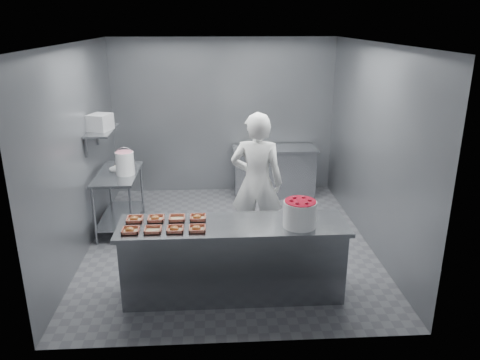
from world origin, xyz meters
name	(u,v)px	position (x,y,z in m)	size (l,w,h in m)	color
floor	(229,242)	(0.00, 0.00, 0.00)	(4.50, 4.50, 0.00)	#4C4C51
ceiling	(227,43)	(0.00, 0.00, 2.80)	(4.50, 4.50, 0.00)	white
wall_back	(224,117)	(0.00, 2.25, 1.40)	(4.00, 0.04, 2.80)	slate
wall_left	(79,152)	(-2.00, 0.00, 1.40)	(0.04, 4.50, 2.80)	slate
wall_right	(372,147)	(2.00, 0.00, 1.40)	(0.04, 4.50, 2.80)	slate
service_counter	(233,259)	(0.00, -1.35, 0.45)	(2.60, 0.70, 0.90)	slate
prep_table	(119,192)	(-1.65, 0.60, 0.59)	(0.60, 1.20, 0.90)	slate
back_counter	(274,171)	(0.90, 1.90, 0.45)	(1.50, 0.60, 0.90)	slate
wall_shelf	(102,131)	(-1.82, 0.60, 1.55)	(0.35, 0.90, 0.03)	slate
tray_0	(130,230)	(-1.12, -1.50, 0.92)	(0.19, 0.18, 0.06)	tan
tray_1	(153,230)	(-0.88, -1.50, 0.92)	(0.19, 0.18, 0.04)	tan
tray_2	(175,229)	(-0.64, -1.50, 0.92)	(0.19, 0.18, 0.06)	tan
tray_3	(197,228)	(-0.40, -1.50, 0.92)	(0.19, 0.18, 0.06)	tan
tray_4	(135,219)	(-1.12, -1.20, 0.92)	(0.19, 0.18, 0.06)	tan
tray_5	(156,218)	(-0.88, -1.20, 0.92)	(0.19, 0.18, 0.06)	tan
tray_6	(177,218)	(-0.64, -1.20, 0.92)	(0.19, 0.18, 0.04)	tan
tray_7	(198,217)	(-0.40, -1.20, 0.92)	(0.19, 0.18, 0.06)	tan
worker	(257,183)	(0.38, -0.20, 0.98)	(0.71, 0.47, 1.95)	white
strawberry_tub	(300,213)	(0.73, -1.46, 1.06)	(0.37, 0.37, 0.30)	white
glaze_bucket	(125,163)	(-1.51, 0.52, 1.08)	(0.29, 0.27, 0.42)	white
bucket_lid	(119,169)	(-1.65, 0.77, 0.91)	(0.30, 0.30, 0.02)	white
rag	(119,167)	(-1.67, 0.87, 0.91)	(0.15, 0.13, 0.02)	#CCB28C
appliance	(100,122)	(-1.82, 0.56, 1.68)	(0.27, 0.31, 0.23)	gray
paper_stack	(250,147)	(0.45, 1.90, 0.92)	(0.30, 0.22, 0.05)	silver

